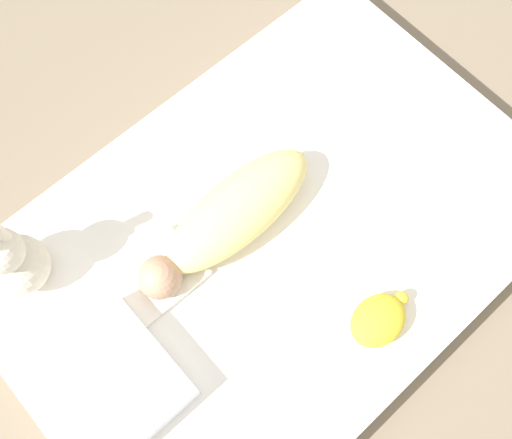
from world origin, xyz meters
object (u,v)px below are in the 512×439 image
object	(u,v)px
swaddled_baby	(229,217)
pillow	(110,385)
bunny_plush	(13,261)
turtle_plush	(379,320)

from	to	relation	value
swaddled_baby	pillow	distance (m)	0.51
bunny_plush	turtle_plush	size ratio (longest dim) A/B	1.65
pillow	bunny_plush	distance (m)	0.38
swaddled_baby	turtle_plush	bearing A→B (deg)	102.25
pillow	bunny_plush	size ratio (longest dim) A/B	1.04
bunny_plush	turtle_plush	distance (m)	0.91
swaddled_baby	pillow	bearing A→B (deg)	13.37
pillow	turtle_plush	bearing A→B (deg)	-28.37
swaddled_baby	pillow	xyz separation A→B (m)	(-0.49, -0.12, -0.03)
swaddled_baby	bunny_plush	xyz separation A→B (m)	(-0.48, 0.25, 0.05)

